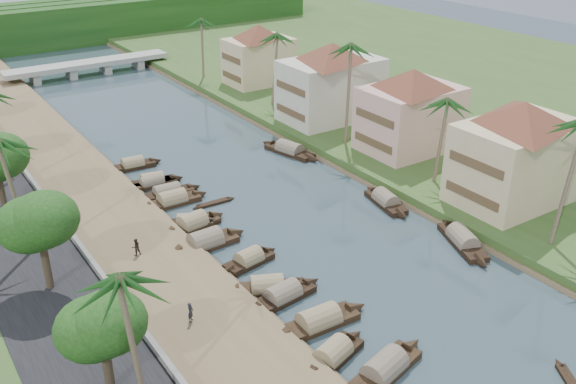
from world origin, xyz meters
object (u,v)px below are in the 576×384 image
person_near (191,312)px  sampan_0 (384,370)px  sampan_1 (333,355)px  bridge (88,65)px  building_near (518,151)px

person_near → sampan_0: bearing=-95.2°
sampan_0 → person_near: person_near is taller
sampan_0 → sampan_1: (-1.96, 3.11, -0.00)m
bridge → sampan_1: (-9.79, -82.24, -1.31)m
sampan_0 → building_near: bearing=8.6°
person_near → bridge: bearing=35.7°
building_near → sampan_1: size_ratio=2.01×
sampan_0 → sampan_1: size_ratio=1.24×
bridge → person_near: (-16.44, -73.74, -0.13)m
building_near → person_near: (-35.43, 0.26, -4.80)m
sampan_0 → person_near: (-8.61, 11.61, 1.17)m
building_near → person_near: 35.76m
sampan_0 → sampan_1: 3.68m
bridge → person_near: bearing=-102.6°
building_near → sampan_0: bearing=-157.1°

